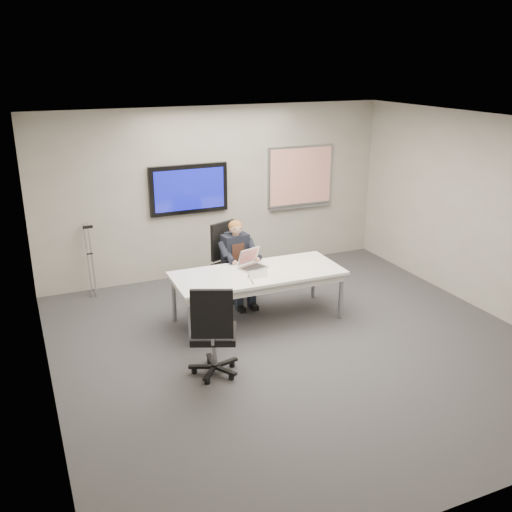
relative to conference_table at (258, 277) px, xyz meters
name	(u,v)px	position (x,y,z in m)	size (l,w,h in m)	color
floor	(299,346)	(0.17, -0.92, -0.64)	(6.00, 6.00, 0.02)	#333336
ceiling	(305,124)	(0.17, -0.92, 2.16)	(6.00, 6.00, 0.02)	silver
wall_back	(217,192)	(0.17, 2.08, 0.76)	(6.00, 0.02, 2.80)	gray
wall_front	(488,354)	(0.17, -3.92, 0.76)	(6.00, 0.02, 2.80)	gray
wall_left	(39,279)	(-2.83, -0.92, 0.76)	(0.02, 6.00, 2.80)	gray
wall_right	(490,216)	(3.17, -0.92, 0.76)	(0.02, 6.00, 2.80)	gray
conference_table	(258,277)	(0.00, 0.00, 0.00)	(2.36, 1.02, 0.72)	white
tv_display	(189,189)	(-0.33, 2.03, 0.86)	(1.30, 0.09, 0.80)	black
whiteboard	(300,177)	(1.72, 2.05, 0.89)	(1.25, 0.08, 1.10)	#92969A
office_chair_far	(232,275)	(-0.03, 0.91, -0.28)	(0.73, 0.73, 1.17)	black
office_chair_near	(214,347)	(-1.06, -1.17, -0.28)	(0.73, 0.73, 1.16)	black
seated_person	(239,271)	(-0.01, 0.66, -0.14)	(0.41, 0.70, 1.25)	#1E2432
crutch	(90,259)	(-1.99, 1.88, -0.05)	(0.16, 0.32, 1.18)	#95979C
laptop	(251,263)	(-0.01, 0.21, 0.15)	(0.43, 0.45, 0.26)	#AFAFB1
name_tent	(258,273)	(-0.08, -0.18, 0.14)	(0.26, 0.07, 0.10)	white
pen	(252,282)	(-0.22, -0.33, 0.09)	(0.01, 0.01, 0.15)	black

